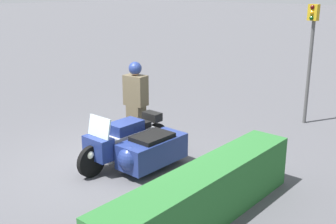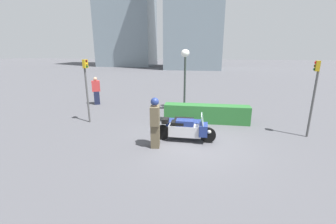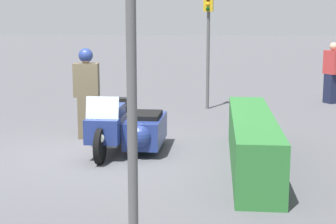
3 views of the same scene
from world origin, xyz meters
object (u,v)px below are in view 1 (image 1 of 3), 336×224
(officer_rider, at_px, (136,100))
(hedge_bush_curbside, at_px, (203,197))
(police_motorcycle, at_px, (137,146))
(traffic_light_far, at_px, (311,46))

(officer_rider, relative_size, hedge_bush_curbside, 0.45)
(police_motorcycle, distance_m, hedge_bush_curbside, 2.39)
(officer_rider, xyz_separation_m, traffic_light_far, (-3.89, 2.45, 1.06))
(police_motorcycle, relative_size, hedge_bush_curbside, 0.58)
(hedge_bush_curbside, bearing_deg, police_motorcycle, -110.12)
(officer_rider, bearing_deg, traffic_light_far, 141.90)
(traffic_light_far, bearing_deg, officer_rider, -24.00)
(hedge_bush_curbside, xyz_separation_m, traffic_light_far, (-5.80, -0.88, 1.61))
(traffic_light_far, bearing_deg, police_motorcycle, -7.20)
(officer_rider, distance_m, hedge_bush_curbside, 3.87)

